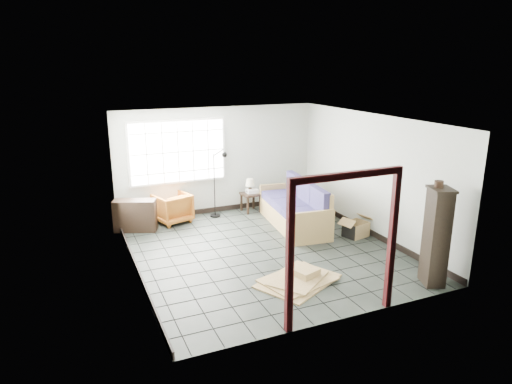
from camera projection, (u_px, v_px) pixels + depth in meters
name	position (u px, v px, depth m)	size (l,w,h in m)	color
ground	(264.00, 250.00, 9.08)	(5.50, 5.50, 0.00)	black
room_shell	(264.00, 168.00, 8.65)	(5.02, 5.52, 2.61)	#B9C0B8
window_panel	(178.00, 152.00, 10.65)	(2.32, 0.08, 1.52)	silver
doorway_trim	(345.00, 229.00, 6.32)	(1.80, 0.08, 2.20)	black
futon_sofa	(297.00, 210.00, 10.39)	(1.15, 2.43, 1.04)	#9D7D47
armchair	(172.00, 206.00, 10.62)	(0.74, 0.69, 0.76)	#963F15
side_table	(251.00, 196.00, 11.37)	(0.48, 0.48, 0.48)	black
table_lamp	(250.00, 183.00, 11.32)	(0.28, 0.28, 0.35)	black
projector	(252.00, 191.00, 11.35)	(0.29, 0.22, 0.10)	silver
floor_lamp	(219.00, 181.00, 10.91)	(0.48, 0.30, 1.65)	black
console_shelf	(135.00, 215.00, 10.08)	(0.98, 0.66, 0.71)	black
tall_shelf	(436.00, 236.00, 7.51)	(0.49, 0.55, 1.68)	black
pot	(439.00, 184.00, 7.31)	(0.17, 0.17, 0.11)	black
open_box	(356.00, 229.00, 9.80)	(0.84, 0.54, 0.44)	olive
cardboard_pile	(299.00, 279.00, 7.79)	(1.63, 1.46, 0.20)	olive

